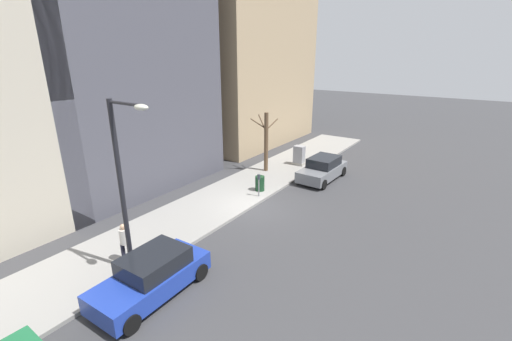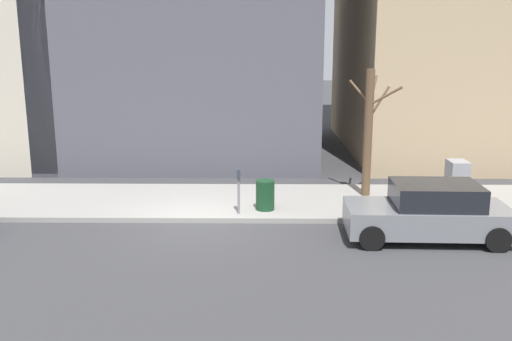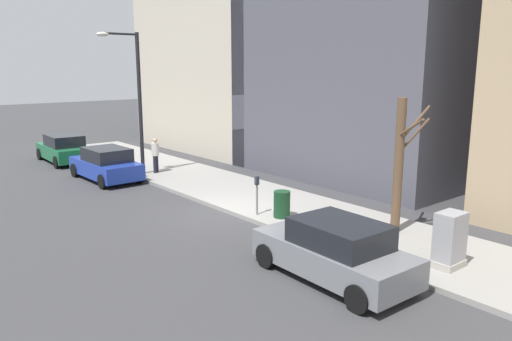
# 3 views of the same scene
# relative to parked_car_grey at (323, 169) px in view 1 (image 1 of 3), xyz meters

# --- Properties ---
(ground_plane) EXTENTS (120.00, 120.00, 0.00)m
(ground_plane) POSITION_rel_parked_car_grey_xyz_m (1.27, 6.21, -0.74)
(ground_plane) COLOR #38383A
(sidewalk) EXTENTS (4.00, 36.00, 0.15)m
(sidewalk) POSITION_rel_parked_car_grey_xyz_m (3.27, 6.21, -0.66)
(sidewalk) COLOR gray
(sidewalk) RESTS_ON ground
(parked_car_grey) EXTENTS (2.03, 4.25, 1.52)m
(parked_car_grey) POSITION_rel_parked_car_grey_xyz_m (0.00, 0.00, 0.00)
(parked_car_grey) COLOR slate
(parked_car_grey) RESTS_ON ground
(parked_car_blue) EXTENTS (2.00, 4.24, 1.52)m
(parked_car_blue) POSITION_rel_parked_car_grey_xyz_m (0.15, 14.04, 0.00)
(parked_car_blue) COLOR #1E389E
(parked_car_blue) RESTS_ON ground
(parking_meter) EXTENTS (0.14, 0.10, 1.35)m
(parking_meter) POSITION_rel_parked_car_grey_xyz_m (1.72, 5.06, 0.24)
(parking_meter) COLOR slate
(parking_meter) RESTS_ON sidewalk
(utility_box) EXTENTS (0.83, 0.60, 1.43)m
(utility_box) POSITION_rel_parked_car_grey_xyz_m (2.57, -1.55, 0.11)
(utility_box) COLOR #A8A399
(utility_box) RESTS_ON sidewalk
(streetlamp) EXTENTS (1.97, 0.32, 6.50)m
(streetlamp) POSITION_rel_parked_car_grey_xyz_m (1.55, 13.69, 3.28)
(streetlamp) COLOR black
(streetlamp) RESTS_ON sidewalk
(bare_tree) EXTENTS (1.37, 1.49, 4.11)m
(bare_tree) POSITION_rel_parked_car_grey_xyz_m (3.89, 0.95, 1.58)
(bare_tree) COLOR brown
(bare_tree) RESTS_ON sidewalk
(trash_bin) EXTENTS (0.56, 0.56, 0.90)m
(trash_bin) POSITION_rel_parked_car_grey_xyz_m (2.17, 4.29, -0.14)
(trash_bin) COLOR #14381E
(trash_bin) RESTS_ON sidewalk
(pedestrian_near_meter) EXTENTS (0.36, 0.36, 1.66)m
(pedestrian_near_meter) POSITION_rel_parked_car_grey_xyz_m (2.39, 13.48, 0.35)
(pedestrian_near_meter) COLOR #1E1E2D
(pedestrian_near_meter) RESTS_ON sidewalk
(office_tower_left) EXTENTS (12.75, 12.75, 24.06)m
(office_tower_left) POSITION_rel_parked_car_grey_xyz_m (13.14, -6.08, 11.29)
(office_tower_left) COLOR tan
(office_tower_left) RESTS_ON ground
(office_block_center) EXTENTS (11.06, 11.06, 18.69)m
(office_block_center) POSITION_rel_parked_car_grey_xyz_m (12.30, 7.68, 8.61)
(office_block_center) COLOR #4C4C56
(office_block_center) RESTS_ON ground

